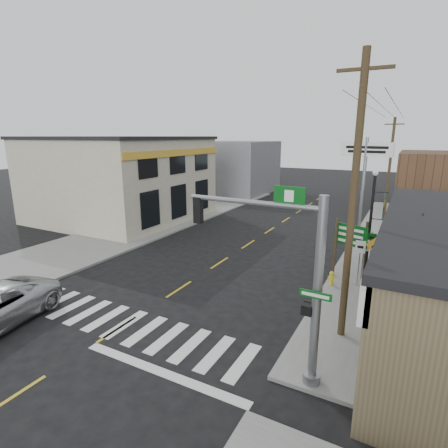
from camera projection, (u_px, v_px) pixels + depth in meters
The scene contains 19 objects.
ground at pixel (118, 329), 13.11m from camera, with size 140.00×140.00×0.00m, color black.
sidewalk_right at pixel (398, 261), 20.13m from camera, with size 6.00×38.00×0.13m, color slate.
sidewalk_left at pixel (152, 225), 28.32m from camera, with size 6.00×38.00×0.13m, color slate.
center_line at pixel (220, 263), 19.96m from camera, with size 0.12×56.00×0.01m, color gold.
crosswalk at pixel (125, 324), 13.45m from camera, with size 11.00×2.20×0.01m, color silver.
left_building at pixel (121, 179), 30.18m from camera, with size 12.00×12.00×6.80m, color #BAB49B.
bldg_distant_right at pixel (445, 183), 32.65m from camera, with size 8.00×10.00×5.60m, color brown.
bldg_distant_left at pixel (234, 167), 44.73m from camera, with size 9.00×10.00×6.40m, color slate.
traffic_signal_pole at pixel (294, 269), 9.60m from camera, with size 4.44×0.37×5.63m.
guide_sign at pixel (350, 241), 17.01m from camera, with size 1.71×0.14×2.99m.
fire_hydrant at pixel (331, 277), 16.64m from camera, with size 0.21×0.21×0.68m.
ped_crossing_sign at pixel (376, 253), 15.87m from camera, with size 0.99×0.07×2.56m.
lamp_post at pixel (372, 214), 17.68m from camera, with size 0.69×0.54×5.28m.
dance_center_sign at pixel (365, 165), 21.76m from camera, with size 3.22×0.20×6.85m.
bare_tree at pixel (445, 227), 12.17m from camera, with size 2.43×2.43×4.86m.
shrub_front at pixel (393, 365), 10.17m from camera, with size 1.19×1.19×0.89m, color #1C3117.
shrub_back at pixel (403, 287), 15.32m from camera, with size 1.22×1.22×0.92m, color black.
utility_pole_near at pixel (353, 201), 11.38m from camera, with size 1.65×0.25×9.48m.
utility_pole_far at pixel (389, 169), 28.60m from camera, with size 1.46×0.22×8.38m.
Camera 1 is at (9.05, -8.49, 7.04)m, focal length 28.00 mm.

